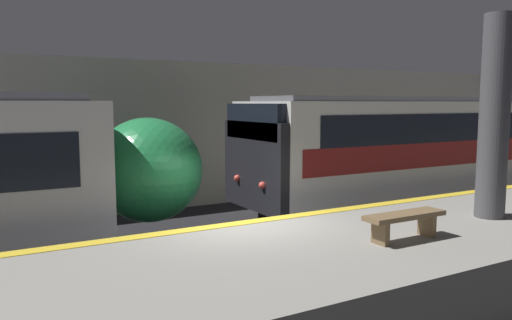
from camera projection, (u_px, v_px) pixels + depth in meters
The scene contains 6 objects.
ground_plane at pixel (242, 278), 9.58m from camera, with size 120.00×120.00×0.00m, color black.
platform at pixel (301, 282), 7.80m from camera, with size 40.00×3.98×1.13m.
station_rear_barrier at pixel (137, 137), 15.15m from camera, with size 50.00×0.15×4.65m.
support_pillar_near at pixel (494, 117), 9.57m from camera, with size 0.56×0.56×3.91m.
train_boxy at pixel (471, 149), 16.81m from camera, with size 17.18×2.96×3.53m.
platform_bench at pixel (405, 220), 8.12m from camera, with size 1.50×0.40×0.45m.
Camera 1 is at (-4.34, -8.19, 3.35)m, focal length 35.00 mm.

